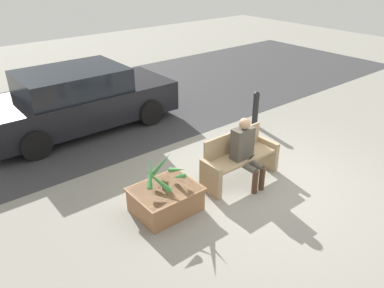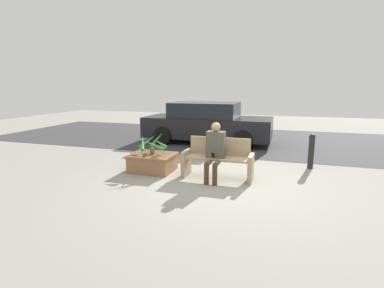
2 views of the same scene
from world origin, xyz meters
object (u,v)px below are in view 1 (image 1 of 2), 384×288
potted_plant (165,174)px  person_seated (246,149)px  bench (239,158)px  planter_box (166,198)px  parked_car (78,100)px  bollard_post (256,108)px

potted_plant → person_seated: bearing=-7.9°
bench → planter_box: bearing=178.5°
person_seated → parked_car: bearing=107.0°
potted_plant → bollard_post: bearing=21.1°
person_seated → potted_plant: person_seated is taller
bench → bollard_post: (2.02, 1.45, 0.03)m
person_seated → potted_plant: size_ratio=1.74×
parked_car → person_seated: bearing=-73.0°
bench → planter_box: bench is taller
bench → parked_car: (-1.30, 3.99, 0.28)m
parked_car → bollard_post: bearing=-37.4°
bench → potted_plant: (-1.61, 0.04, 0.27)m
planter_box → potted_plant: 0.46m
person_seated → potted_plant: bearing=172.1°
potted_plant → bench: bearing=-1.5°
bench → potted_plant: 1.63m
planter_box → bench: bearing=-1.5°
person_seated → bollard_post: bearing=38.2°
planter_box → bollard_post: bearing=21.1°
parked_car → bollard_post: (3.33, -2.54, -0.25)m
person_seated → parked_car: parked_car is taller
bench → planter_box: size_ratio=1.48×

